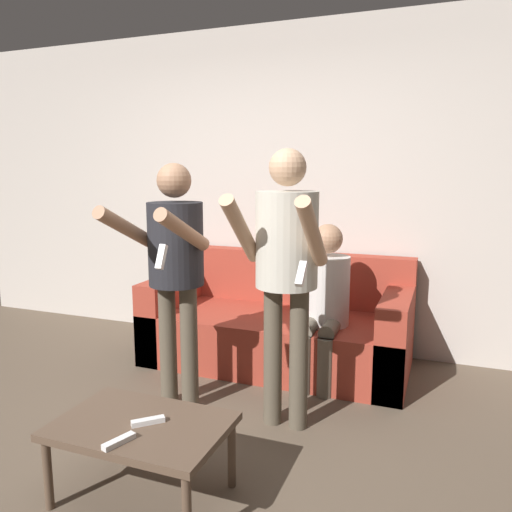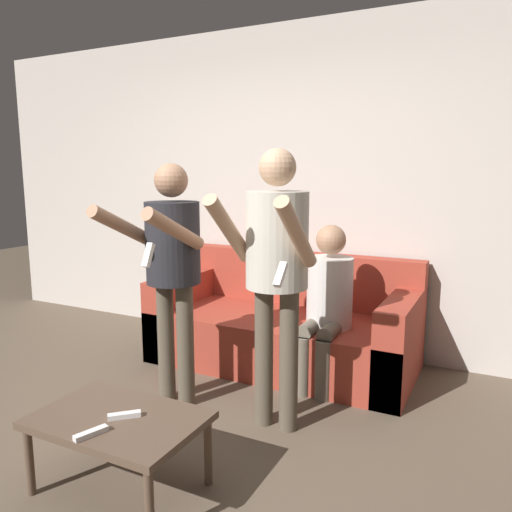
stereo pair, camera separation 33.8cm
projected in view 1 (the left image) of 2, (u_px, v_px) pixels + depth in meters
The scene contains 9 objects.
ground_plane at pixel (134, 464), 2.59m from camera, with size 14.00×14.00×0.00m, color brown.
wall_back at pixel (270, 189), 4.30m from camera, with size 6.40×0.06×2.70m.
couch at pixel (278, 327), 3.95m from camera, with size 2.01×0.92×0.84m.
person_standing_left at pixel (175, 258), 3.08m from camera, with size 0.46×0.69×1.55m.
person_standing_right at pixel (286, 257), 2.82m from camera, with size 0.47×0.62×1.63m.
person_seated at pixel (325, 297), 3.55m from camera, with size 0.33×0.54×1.14m.
coffee_table at pixel (142, 431), 2.28m from camera, with size 0.78×0.52×0.37m.
remote_near at pixel (119, 441), 2.09m from camera, with size 0.08×0.15×0.02m.
remote_far at pixel (148, 421), 2.26m from camera, with size 0.13×0.13×0.02m.
Camera 1 is at (1.44, -1.99, 1.50)m, focal length 35.00 mm.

